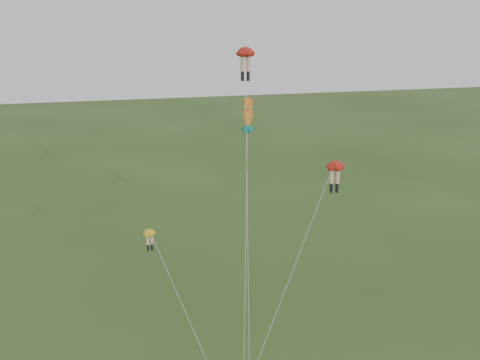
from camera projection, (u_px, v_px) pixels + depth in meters
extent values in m
plane|color=#2E4A1A|center=(242.00, 355.00, 38.45)|extent=(300.00, 300.00, 0.00)
ellipsoid|color=#B21D12|center=(245.00, 52.00, 41.44)|extent=(1.56, 1.56, 0.77)
cylinder|color=#F3BA8F|center=(242.00, 64.00, 41.63)|extent=(0.34, 0.34, 1.17)
cylinder|color=black|center=(242.00, 75.00, 41.87)|extent=(0.27, 0.27, 0.58)
cube|color=black|center=(242.00, 80.00, 41.97)|extent=(0.20, 0.34, 0.17)
cylinder|color=#F3BA8F|center=(248.00, 64.00, 41.75)|extent=(0.34, 0.34, 1.17)
cylinder|color=black|center=(248.00, 75.00, 41.99)|extent=(0.27, 0.27, 0.58)
cube|color=black|center=(248.00, 80.00, 42.09)|extent=(0.20, 0.34, 0.17)
cylinder|color=silver|center=(247.00, 198.00, 39.01)|extent=(2.95, 10.44, 21.12)
ellipsoid|color=#B21D12|center=(335.00, 165.00, 41.68)|extent=(1.85, 1.85, 0.75)
cylinder|color=#F3BA8F|center=(332.00, 176.00, 41.92)|extent=(0.34, 0.34, 1.15)
cylinder|color=black|center=(331.00, 187.00, 42.15)|extent=(0.26, 0.26, 0.58)
cube|color=black|center=(331.00, 191.00, 42.25)|extent=(0.27, 0.37, 0.17)
cylinder|color=#F3BA8F|center=(337.00, 176.00, 41.93)|extent=(0.34, 0.34, 1.15)
cylinder|color=black|center=(337.00, 187.00, 42.17)|extent=(0.26, 0.26, 0.58)
cube|color=black|center=(337.00, 191.00, 42.27)|extent=(0.27, 0.37, 0.17)
cylinder|color=silver|center=(297.00, 258.00, 39.03)|extent=(8.78, 6.64, 12.57)
ellipsoid|color=gold|center=(149.00, 232.00, 37.86)|extent=(1.08, 1.08, 0.47)
cylinder|color=#F3BA8F|center=(148.00, 240.00, 37.95)|extent=(0.21, 0.21, 0.72)
cylinder|color=black|center=(148.00, 247.00, 38.09)|extent=(0.16, 0.16, 0.36)
cube|color=black|center=(148.00, 250.00, 38.16)|extent=(0.15, 0.22, 0.10)
cylinder|color=#F3BA8F|center=(151.00, 239.00, 38.07)|extent=(0.21, 0.21, 0.72)
cylinder|color=black|center=(152.00, 246.00, 38.21)|extent=(0.16, 0.16, 0.36)
cube|color=black|center=(152.00, 249.00, 38.28)|extent=(0.15, 0.22, 0.10)
cylinder|color=silver|center=(182.00, 304.00, 36.32)|extent=(3.22, 6.78, 8.79)
ellipsoid|color=gold|center=(248.00, 112.00, 41.94)|extent=(1.75, 3.06, 2.67)
sphere|color=gold|center=(248.00, 112.00, 41.94)|extent=(1.24, 1.48, 1.27)
cone|color=#127564|center=(248.00, 112.00, 41.94)|extent=(1.03, 1.34, 1.22)
cone|color=#127564|center=(248.00, 112.00, 41.94)|extent=(1.03, 1.34, 1.22)
cone|color=#127564|center=(248.00, 112.00, 41.94)|extent=(0.58, 0.75, 0.68)
cone|color=#127564|center=(248.00, 112.00, 41.94)|extent=(0.58, 0.75, 0.68)
cone|color=red|center=(248.00, 112.00, 41.94)|extent=(0.62, 0.76, 0.67)
cylinder|color=silver|center=(246.00, 231.00, 39.42)|extent=(3.19, 9.33, 16.19)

